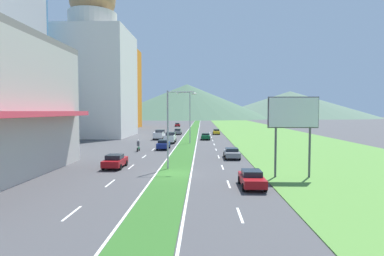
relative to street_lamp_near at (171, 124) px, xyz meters
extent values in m
plane|color=#424244|center=(0.44, -2.51, -4.91)|extent=(600.00, 600.00, 0.00)
cube|color=#2D6023|center=(0.44, 57.49, -4.88)|extent=(3.20, 240.00, 0.06)
cube|color=#518438|center=(21.04, 57.49, -4.88)|extent=(24.00, 240.00, 0.06)
cube|color=silver|center=(-4.66, -14.56, -4.90)|extent=(0.16, 2.80, 0.01)
cube|color=silver|center=(-4.66, -6.61, -4.90)|extent=(0.16, 2.80, 0.01)
cube|color=silver|center=(-4.66, 1.34, -4.90)|extent=(0.16, 2.80, 0.01)
cube|color=silver|center=(-4.66, 9.29, -4.90)|extent=(0.16, 2.80, 0.01)
cube|color=silver|center=(-4.66, 17.24, -4.90)|extent=(0.16, 2.80, 0.01)
cube|color=silver|center=(-4.66, 25.19, -4.90)|extent=(0.16, 2.80, 0.01)
cube|color=silver|center=(-4.66, 33.14, -4.90)|extent=(0.16, 2.80, 0.01)
cube|color=silver|center=(-4.66, 41.09, -4.90)|extent=(0.16, 2.80, 0.01)
cube|color=silver|center=(-4.66, 49.04, -4.90)|extent=(0.16, 2.80, 0.01)
cube|color=silver|center=(-4.66, 56.99, -4.90)|extent=(0.16, 2.80, 0.01)
cube|color=silver|center=(5.54, -14.56, -4.90)|extent=(0.16, 2.80, 0.01)
cube|color=silver|center=(5.54, -6.61, -4.90)|extent=(0.16, 2.80, 0.01)
cube|color=silver|center=(5.54, 1.34, -4.90)|extent=(0.16, 2.80, 0.01)
cube|color=silver|center=(5.54, 9.29, -4.90)|extent=(0.16, 2.80, 0.01)
cube|color=silver|center=(5.54, 17.24, -4.90)|extent=(0.16, 2.80, 0.01)
cube|color=silver|center=(5.54, 25.19, -4.90)|extent=(0.16, 2.80, 0.01)
cube|color=silver|center=(5.54, 33.14, -4.90)|extent=(0.16, 2.80, 0.01)
cube|color=silver|center=(5.54, 41.09, -4.90)|extent=(0.16, 2.80, 0.01)
cube|color=silver|center=(5.54, 49.04, -4.90)|extent=(0.16, 2.80, 0.01)
cube|color=silver|center=(5.54, 56.99, -4.90)|extent=(0.16, 2.80, 0.01)
cube|color=silver|center=(-1.31, 57.49, -4.90)|extent=(0.16, 240.00, 0.01)
cube|color=silver|center=(2.19, 57.49, -4.90)|extent=(0.16, 240.00, 0.01)
cube|color=#D83847|center=(-11.99, -6.98, 1.00)|extent=(2.82, 23.35, 0.64)
cube|color=silver|center=(-23.41, 43.59, 7.91)|extent=(17.92, 17.92, 25.62)
cylinder|color=beige|center=(-23.41, 43.59, 22.92)|extent=(11.58, 11.58, 4.41)
cube|color=orange|center=(-27.34, 85.07, 9.77)|extent=(13.08, 13.08, 29.36)
cone|color=#516B56|center=(-115.50, 260.96, 12.53)|extent=(138.88, 138.88, 34.88)
cone|color=#47664C|center=(-9.82, 241.04, 9.94)|extent=(144.29, 144.29, 29.70)
cone|color=#516B56|center=(89.68, 277.65, 7.93)|extent=(160.05, 160.05, 25.67)
cylinder|color=#99999E|center=(-0.38, 0.02, -0.71)|extent=(0.18, 0.18, 8.40)
cylinder|color=#99999E|center=(1.02, -0.06, 3.34)|extent=(2.80, 0.26, 0.10)
ellipsoid|color=silver|center=(2.41, -0.14, 3.14)|extent=(0.56, 0.28, 0.20)
cylinder|color=#99999E|center=(0.96, 26.65, 0.05)|extent=(0.18, 0.18, 9.92)
cylinder|color=#99999E|center=(-0.20, 26.62, 4.86)|extent=(2.31, 0.16, 0.10)
ellipsoid|color=silver|center=(-1.35, 26.58, 4.66)|extent=(0.56, 0.28, 0.20)
cylinder|color=#4C4C51|center=(10.13, -3.78, -2.53)|extent=(0.20, 0.20, 4.76)
cylinder|color=#4C4C51|center=(13.28, -3.78, -2.53)|extent=(0.20, 0.20, 4.76)
cube|color=silver|center=(11.71, -3.88, 1.20)|extent=(4.49, 0.16, 2.71)
cube|color=#4C4C51|center=(11.71, -3.76, 1.20)|extent=(4.69, 0.08, 2.91)
cube|color=slate|center=(7.19, 8.05, -4.28)|extent=(1.88, 4.25, 0.61)
cube|color=black|center=(7.19, 8.22, -3.77)|extent=(1.61, 1.87, 0.41)
cylinder|color=black|center=(8.09, 6.73, -4.59)|extent=(0.22, 0.64, 0.64)
cylinder|color=black|center=(6.29, 6.73, -4.59)|extent=(0.22, 0.64, 0.64)
cylinder|color=black|center=(8.09, 9.37, -4.59)|extent=(0.22, 0.64, 0.64)
cylinder|color=black|center=(6.29, 9.37, -4.59)|extent=(0.22, 0.64, 0.64)
cube|color=navy|center=(-3.02, 17.51, -4.21)|extent=(1.81, 4.22, 0.76)
cube|color=black|center=(-3.02, 17.34, -3.58)|extent=(1.56, 1.86, 0.48)
cylinder|color=black|center=(-3.89, 18.82, -4.59)|extent=(0.22, 0.64, 0.64)
cylinder|color=black|center=(-2.15, 18.82, -4.59)|extent=(0.22, 0.64, 0.64)
cylinder|color=black|center=(-3.89, 16.20, -4.59)|extent=(0.22, 0.64, 0.64)
cylinder|color=black|center=(-2.15, 16.20, -4.59)|extent=(0.22, 0.64, 0.64)
cube|color=yellow|center=(7.11, 50.63, -4.28)|extent=(1.72, 4.14, 0.61)
cube|color=black|center=(7.11, 50.79, -3.74)|extent=(1.48, 1.82, 0.48)
cylinder|color=black|center=(7.94, 49.34, -4.59)|extent=(0.22, 0.64, 0.64)
cylinder|color=black|center=(6.28, 49.34, -4.59)|extent=(0.22, 0.64, 0.64)
cylinder|color=black|center=(7.94, 51.91, -4.59)|extent=(0.22, 0.64, 0.64)
cylinder|color=black|center=(6.28, 51.91, -4.59)|extent=(0.22, 0.64, 0.64)
cube|color=#0C5128|center=(4.04, 35.10, -4.25)|extent=(1.84, 4.46, 0.66)
cube|color=black|center=(4.04, 35.28, -3.72)|extent=(1.58, 1.96, 0.40)
cylinder|color=black|center=(4.93, 33.72, -4.59)|extent=(0.22, 0.64, 0.64)
cylinder|color=black|center=(3.16, 33.72, -4.59)|extent=(0.22, 0.64, 0.64)
cylinder|color=black|center=(4.93, 36.49, -4.59)|extent=(0.22, 0.64, 0.64)
cylinder|color=black|center=(3.16, 36.49, -4.59)|extent=(0.22, 0.64, 0.64)
cube|color=maroon|center=(-6.27, 0.71, -4.25)|extent=(1.89, 4.21, 0.67)
cube|color=black|center=(-6.27, 0.54, -3.67)|extent=(1.63, 1.85, 0.49)
cylinder|color=black|center=(-7.18, 2.01, -4.59)|extent=(0.22, 0.64, 0.64)
cylinder|color=black|center=(-5.36, 2.01, -4.59)|extent=(0.22, 0.64, 0.64)
cylinder|color=black|center=(-7.18, -0.60, -4.59)|extent=(0.22, 0.64, 0.64)
cylinder|color=black|center=(-5.36, -0.60, -4.59)|extent=(0.22, 0.64, 0.64)
cube|color=maroon|center=(-6.58, 92.29, -4.28)|extent=(1.82, 4.62, 0.62)
cube|color=black|center=(-6.58, 92.10, -3.70)|extent=(1.57, 2.03, 0.54)
cylinder|color=black|center=(-7.46, 93.72, -4.59)|extent=(0.22, 0.64, 0.64)
cylinder|color=black|center=(-5.71, 93.72, -4.59)|extent=(0.22, 0.64, 0.64)
cylinder|color=black|center=(-7.46, 90.86, -4.59)|extent=(0.22, 0.64, 0.64)
cylinder|color=black|center=(-5.71, 90.86, -4.59)|extent=(0.22, 0.64, 0.64)
cube|color=slate|center=(-3.17, 49.96, -4.23)|extent=(1.77, 4.39, 0.71)
cube|color=black|center=(-3.17, 49.78, -3.62)|extent=(1.52, 1.93, 0.51)
cylinder|color=black|center=(-4.02, 51.32, -4.59)|extent=(0.22, 0.64, 0.64)
cylinder|color=black|center=(-2.32, 51.32, -4.59)|extent=(0.22, 0.64, 0.64)
cylinder|color=black|center=(-4.02, 48.60, -4.59)|extent=(0.22, 0.64, 0.64)
cylinder|color=black|center=(-2.32, 48.60, -4.59)|extent=(0.22, 0.64, 0.64)
cube|color=maroon|center=(7.33, -7.69, -4.27)|extent=(1.77, 4.11, 0.63)
cube|color=black|center=(7.33, -7.53, -3.74)|extent=(1.52, 1.81, 0.43)
cylinder|color=black|center=(8.18, -8.96, -4.59)|extent=(0.22, 0.64, 0.64)
cylinder|color=black|center=(6.48, -8.96, -4.59)|extent=(0.22, 0.64, 0.64)
cylinder|color=black|center=(8.18, -6.42, -4.59)|extent=(0.22, 0.64, 0.64)
cylinder|color=black|center=(6.48, -6.42, -4.59)|extent=(0.22, 0.64, 0.64)
cube|color=silver|center=(-3.01, 27.69, -4.11)|extent=(2.00, 5.40, 0.80)
cube|color=black|center=(-3.01, 29.29, -3.31)|extent=(1.84, 2.00, 0.80)
cube|color=silver|center=(-3.95, 26.59, -3.49)|extent=(0.10, 3.20, 0.44)
cube|color=silver|center=(-2.07, 26.59, -3.49)|extent=(0.10, 3.20, 0.44)
cube|color=silver|center=(-3.01, 25.04, -3.49)|extent=(1.84, 0.10, 0.44)
cylinder|color=black|center=(-3.97, 29.31, -4.51)|extent=(0.26, 0.80, 0.80)
cylinder|color=black|center=(-2.05, 29.31, -4.51)|extent=(0.26, 0.80, 0.80)
cylinder|color=black|center=(-3.97, 26.07, -4.51)|extent=(0.26, 0.80, 0.80)
cylinder|color=black|center=(-2.05, 26.07, -4.51)|extent=(0.26, 0.80, 0.80)
cube|color=silver|center=(-6.23, 35.69, -4.11)|extent=(2.00, 5.40, 0.80)
cube|color=black|center=(-6.23, 37.29, -3.31)|extent=(1.84, 2.00, 0.80)
cube|color=silver|center=(-7.17, 34.59, -3.49)|extent=(0.10, 3.20, 0.44)
cube|color=silver|center=(-5.29, 34.59, -3.49)|extent=(0.10, 3.20, 0.44)
cube|color=silver|center=(-6.23, 33.04, -3.49)|extent=(1.84, 0.10, 0.44)
cylinder|color=black|center=(-7.19, 37.31, -4.51)|extent=(0.26, 0.80, 0.80)
cylinder|color=black|center=(-5.27, 37.31, -4.51)|extent=(0.26, 0.80, 0.80)
cylinder|color=black|center=(-7.19, 34.07, -4.51)|extent=(0.26, 0.80, 0.80)
cylinder|color=black|center=(-5.27, 34.07, -4.51)|extent=(0.26, 0.80, 0.80)
cylinder|color=black|center=(-6.60, 15.57, -4.61)|extent=(0.10, 0.60, 0.60)
cylinder|color=black|center=(-6.60, 14.17, -4.61)|extent=(0.12, 0.60, 0.60)
cube|color=#0C5128|center=(-6.60, 14.87, -4.43)|extent=(0.20, 1.12, 0.25)
ellipsoid|color=#0C5128|center=(-6.60, 15.07, -4.08)|extent=(0.24, 0.44, 0.24)
cube|color=#4C4C51|center=(-6.60, 14.77, -3.71)|extent=(0.36, 0.28, 0.70)
sphere|color=silver|center=(-6.60, 14.82, -3.24)|extent=(0.26, 0.26, 0.26)
camera|label=1|loc=(3.25, -33.04, 1.32)|focal=29.27mm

